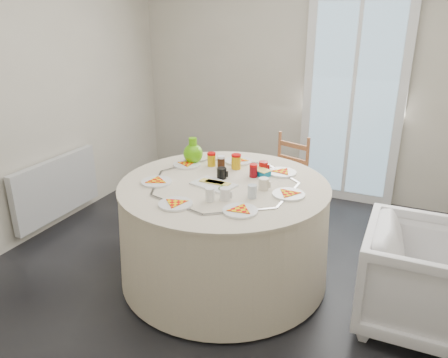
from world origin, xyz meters
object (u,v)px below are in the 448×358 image
at_px(table, 224,232).
at_px(wooden_chair, 283,174).
at_px(radiator, 57,188).
at_px(green_pitcher, 193,151).
at_px(armchair, 425,274).

xyz_separation_m(table, wooden_chair, (0.11, 1.12, 0.09)).
distance_m(radiator, green_pitcher, 1.46).
xyz_separation_m(wooden_chair, armchair, (1.27, -1.12, -0.08)).
bearing_deg(green_pitcher, table, -24.41).
distance_m(wooden_chair, green_pitcher, 1.04).
xyz_separation_m(radiator, table, (1.77, -0.14, -0.01)).
bearing_deg(table, green_pitcher, 143.48).
relative_size(radiator, wooden_chair, 1.20).
distance_m(table, wooden_chair, 1.12).
bearing_deg(table, wooden_chair, 84.43).
relative_size(wooden_chair, green_pitcher, 4.11).
distance_m(wooden_chair, armchair, 1.70).
xyz_separation_m(radiator, armchair, (3.15, -0.15, 0.01)).
bearing_deg(wooden_chair, green_pitcher, -104.33).
xyz_separation_m(radiator, green_pitcher, (1.36, 0.16, 0.49)).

